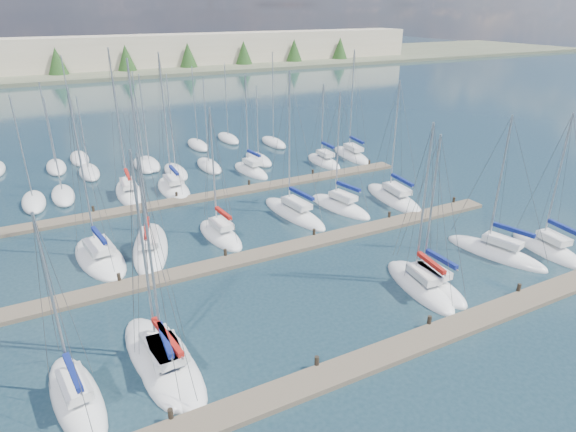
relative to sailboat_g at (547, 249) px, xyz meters
name	(u,v)px	position (x,y,z in m)	size (l,w,h in m)	color
ground	(151,133)	(-19.54, 53.82, -0.18)	(400.00, 400.00, 0.00)	#223B45
dock_near	(386,354)	(-19.54, -4.16, -0.03)	(44.00, 1.93, 1.10)	#6B5E4C
dock_mid	(276,251)	(-19.54, 9.84, -0.03)	(44.00, 1.93, 1.10)	#6B5E4C
dock_far	(217,195)	(-19.54, 23.84, -0.03)	(44.00, 1.93, 1.10)	#6B5E4C
sailboat_g	(547,249)	(0.00, 0.00, 0.00)	(3.14, 7.11, 11.80)	white
sailboat_k	(294,213)	(-14.74, 15.87, 0.00)	(3.64, 9.41, 13.85)	white
sailboat_p	(251,171)	(-13.31, 29.46, 0.00)	(3.03, 7.09, 11.95)	white
sailboat_i	(150,248)	(-28.40, 14.99, 0.01)	(4.99, 10.05, 15.55)	white
sailboat_r	(352,155)	(0.93, 29.19, 0.00)	(3.35, 8.80, 14.03)	white
sailboat_f	(495,253)	(-4.22, 1.51, 0.00)	(4.48, 8.45, 11.80)	white
sailboat_q	(324,162)	(-3.75, 28.51, -0.01)	(2.56, 6.95, 10.35)	white
sailboat_h	(100,258)	(-32.29, 15.15, -0.01)	(4.32, 8.65, 13.85)	white
sailboat_d	(419,286)	(-12.97, 0.49, 0.00)	(3.25, 7.67, 12.35)	white
sailboat_n	(129,192)	(-27.54, 28.69, 0.01)	(3.08, 8.70, 15.32)	white
sailboat_m	(394,198)	(-3.91, 14.57, -0.01)	(3.65, 9.27, 12.54)	white
sailboat_a	(77,398)	(-35.39, 0.29, 0.00)	(3.21, 7.64, 10.87)	white
sailboat_o	(174,188)	(-23.07, 27.73, 0.01)	(2.97, 7.96, 14.80)	white
sailboat_c	(166,364)	(-30.79, 0.72, 0.00)	(3.15, 7.67, 12.72)	white
sailboat_e	(428,283)	(-12.14, 0.52, 0.00)	(2.44, 7.10, 11.51)	white
sailboat_b	(163,360)	(-30.86, 1.13, -0.01)	(4.22, 9.67, 12.79)	white
sailboat_j	(220,235)	(-22.54, 14.64, 0.00)	(2.99, 6.99, 11.73)	white
sailboat_l	(340,206)	(-9.95, 15.28, -0.01)	(3.99, 8.02, 11.80)	white
distant_boats	(146,164)	(-23.89, 37.59, 0.11)	(36.93, 20.75, 13.30)	#9EA0A5
shoreline	(31,46)	(-32.84, 143.60, 7.26)	(400.00, 60.00, 38.00)	#666B51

